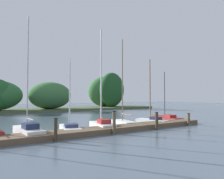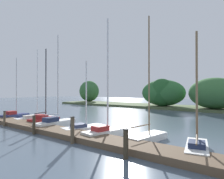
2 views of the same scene
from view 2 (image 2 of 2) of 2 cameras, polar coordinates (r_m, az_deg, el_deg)
The scene contains 14 objects.
dock_pier at distance 13.94m, azimuth -13.89°, elevation -12.41°, with size 23.28×1.80×0.35m.
far_shore at distance 34.23m, azimuth 26.28°, elevation -0.92°, with size 55.15×8.94×7.60m.
sailboat_0 at distance 23.52m, azimuth -26.94°, elevation -6.95°, with size 1.27×3.06×6.72m.
sailboat_1 at distance 21.56m, azimuth -21.86°, elevation -7.83°, with size 1.42×4.16×7.40m.
sailboat_2 at distance 19.16m, azimuth -19.44°, elevation -8.33°, with size 1.71×2.95×7.06m.
sailboat_3 at distance 17.08m, azimuth -16.32°, elevation -9.46°, with size 1.28×3.94×7.87m.
sailboat_4 at distance 15.05m, azimuth -8.20°, elevation -11.06°, with size 1.97×3.64×5.40m.
sailboat_5 at distance 13.06m, azimuth -1.79°, elevation -11.95°, with size 1.62×3.52×7.99m.
sailboat_6 at distance 12.31m, azimuth 10.78°, elevation -13.10°, with size 1.51×3.29×7.75m.
sailboat_7 at distance 10.80m, azimuth 24.00°, elevation -14.86°, with size 1.66×3.46×6.11m.
mooring_piling_1 at distance 19.10m, azimuth -29.43°, elevation -7.59°, with size 0.20×0.20×1.34m.
mooring_piling_2 at distance 14.85m, azimuth -22.25°, elevation -9.70°, with size 0.24×0.24×1.33m.
mooring_piling_3 at distance 11.60m, azimuth -11.73°, elevation -11.76°, with size 0.26×0.26×1.57m.
mooring_piling_4 at distance 8.99m, azimuth 4.15°, elevation -15.83°, with size 0.27×0.27×1.35m.
Camera 2 is at (10.66, 5.38, 3.07)m, focal length 30.65 mm.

